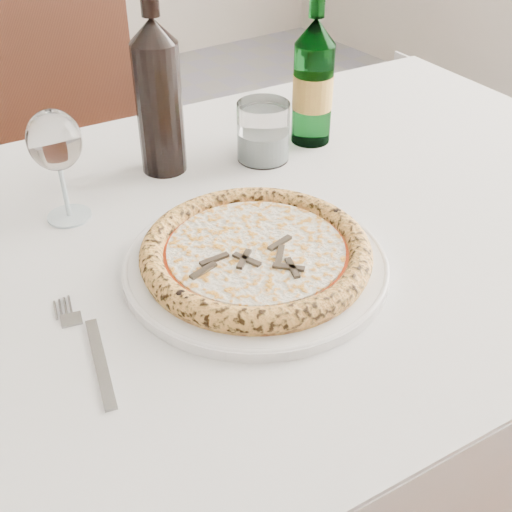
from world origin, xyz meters
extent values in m
cube|color=brown|center=(0.16, 0.24, 0.73)|extent=(1.52, 0.95, 0.04)
cube|color=white|center=(0.16, 0.24, 0.75)|extent=(1.58, 1.01, 0.01)
cube|color=white|center=(0.16, 0.68, 0.64)|extent=(1.51, 0.01, 0.22)
cylinder|color=brown|center=(0.83, 0.59, 0.35)|extent=(0.06, 0.06, 0.71)
cube|color=brown|center=(0.15, 0.97, 0.45)|extent=(0.56, 0.56, 0.04)
cube|color=brown|center=(0.23, 1.15, 0.70)|extent=(0.40, 0.21, 0.46)
cylinder|color=brown|center=(0.39, 1.06, 0.21)|extent=(0.04, 0.04, 0.43)
cylinder|color=brown|center=(0.24, 0.73, 0.21)|extent=(0.04, 0.04, 0.43)
cylinder|color=brown|center=(0.06, 1.21, 0.21)|extent=(0.04, 0.04, 0.43)
cylinder|color=white|center=(0.16, 0.14, 0.76)|extent=(0.35, 0.35, 0.01)
torus|color=white|center=(0.16, 0.14, 0.77)|extent=(0.35, 0.35, 0.01)
cylinder|color=#E4AD52|center=(0.16, 0.14, 0.78)|extent=(0.29, 0.29, 0.01)
torus|color=gold|center=(0.16, 0.14, 0.78)|extent=(0.30, 0.30, 0.03)
cylinder|color=#AB2E07|center=(0.16, 0.14, 0.78)|extent=(0.25, 0.25, 0.00)
cylinder|color=white|center=(0.16, 0.14, 0.79)|extent=(0.23, 0.23, 0.00)
cube|color=black|center=(0.19, 0.14, 0.79)|extent=(0.04, 0.01, 0.00)
cube|color=black|center=(0.19, 0.17, 0.79)|extent=(0.03, 0.03, 0.00)
cube|color=black|center=(0.16, 0.20, 0.79)|extent=(0.01, 0.04, 0.00)
cube|color=black|center=(0.14, 0.16, 0.79)|extent=(0.03, 0.03, 0.00)
cube|color=black|center=(0.11, 0.14, 0.79)|extent=(0.04, 0.01, 0.00)
cube|color=black|center=(0.11, 0.09, 0.79)|extent=(0.03, 0.03, 0.00)
cube|color=black|center=(0.16, 0.10, 0.79)|extent=(0.01, 0.04, 0.00)
cube|color=black|center=(0.20, 0.10, 0.79)|extent=(0.03, 0.03, 0.00)
cube|color=gray|center=(-0.08, 0.09, 0.76)|extent=(0.05, 0.14, 0.00)
cube|color=gray|center=(-0.08, 0.18, 0.76)|extent=(0.03, 0.03, 0.00)
cylinder|color=gray|center=(-0.09, 0.21, 0.76)|extent=(0.00, 0.03, 0.00)
cylinder|color=gray|center=(-0.08, 0.21, 0.76)|extent=(0.00, 0.03, 0.00)
cylinder|color=gray|center=(-0.08, 0.21, 0.76)|extent=(0.00, 0.03, 0.00)
cylinder|color=gray|center=(-0.07, 0.21, 0.76)|extent=(0.00, 0.03, 0.00)
cylinder|color=silver|center=(0.01, 0.40, 0.76)|extent=(0.06, 0.06, 0.00)
cylinder|color=silver|center=(0.01, 0.40, 0.80)|extent=(0.01, 0.01, 0.08)
ellipsoid|color=silver|center=(0.01, 0.40, 0.88)|extent=(0.08, 0.08, 0.09)
cylinder|color=silver|center=(0.35, 0.39, 0.81)|extent=(0.09, 0.09, 0.10)
cylinder|color=white|center=(0.35, 0.39, 0.78)|extent=(0.08, 0.08, 0.05)
cylinder|color=#337742|center=(0.46, 0.40, 0.84)|extent=(0.07, 0.07, 0.17)
cone|color=#337742|center=(0.46, 0.40, 0.95)|extent=(0.07, 0.07, 0.04)
cylinder|color=#337742|center=(0.46, 0.40, 1.00)|extent=(0.03, 0.03, 0.05)
cylinder|color=#DBD645|center=(0.46, 0.40, 0.85)|extent=(0.07, 0.07, 0.06)
cylinder|color=black|center=(0.19, 0.45, 0.86)|extent=(0.07, 0.07, 0.21)
cone|color=black|center=(0.19, 0.45, 0.98)|extent=(0.07, 0.07, 0.04)
camera|label=1|loc=(-0.22, -0.42, 1.26)|focal=45.00mm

